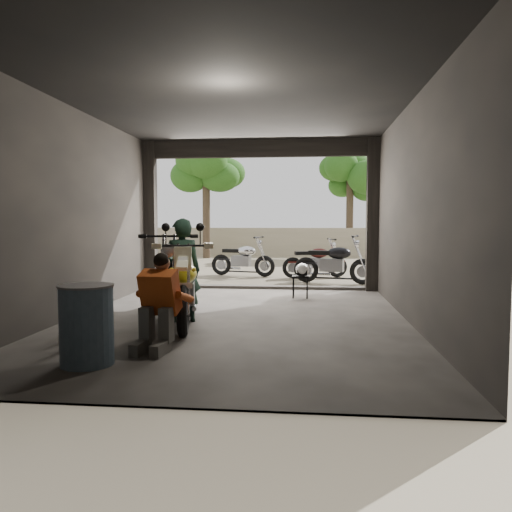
% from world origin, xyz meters
% --- Properties ---
extents(ground, '(80.00, 80.00, 0.00)m').
position_xyz_m(ground, '(0.00, 0.00, 0.00)').
color(ground, '#7A6D56').
rests_on(ground, ground).
extents(garage, '(7.00, 7.13, 3.20)m').
position_xyz_m(garage, '(0.00, 0.55, 1.28)').
color(garage, '#2D2B28').
rests_on(garage, ground).
extents(boundary_wall, '(18.00, 0.30, 1.20)m').
position_xyz_m(boundary_wall, '(0.00, 14.00, 0.60)').
color(boundary_wall, gray).
rests_on(boundary_wall, ground).
extents(tree_left, '(2.20, 2.20, 5.60)m').
position_xyz_m(tree_left, '(-3.00, 12.50, 3.99)').
color(tree_left, '#382B1E').
rests_on(tree_left, ground).
extents(tree_right, '(2.20, 2.20, 5.00)m').
position_xyz_m(tree_right, '(2.80, 14.00, 3.56)').
color(tree_right, '#382B1E').
rests_on(tree_right, ground).
extents(main_bike, '(1.07, 1.92, 1.21)m').
position_xyz_m(main_bike, '(-0.67, -0.42, 0.60)').
color(main_bike, white).
rests_on(main_bike, ground).
extents(left_bike, '(1.09, 2.01, 1.29)m').
position_xyz_m(left_bike, '(-1.06, 0.33, 0.65)').
color(left_bike, black).
rests_on(left_bike, ground).
extents(outside_bike_a, '(1.70, 1.03, 1.08)m').
position_xyz_m(outside_bike_a, '(-0.71, 6.08, 0.54)').
color(outside_bike_a, black).
rests_on(outside_bike_a, ground).
extents(outside_bike_b, '(1.63, 1.01, 1.03)m').
position_xyz_m(outside_bike_b, '(1.24, 5.86, 0.52)').
color(outside_bike_b, '#3D110E').
rests_on(outside_bike_b, ground).
extents(outside_bike_c, '(1.82, 1.10, 1.15)m').
position_xyz_m(outside_bike_c, '(1.67, 4.68, 0.58)').
color(outside_bike_c, black).
rests_on(outside_bike_c, ground).
extents(rider, '(0.64, 0.53, 1.52)m').
position_xyz_m(rider, '(-0.78, -0.20, 0.76)').
color(rider, black).
rests_on(rider, ground).
extents(mechanic, '(0.62, 0.79, 1.08)m').
position_xyz_m(mechanic, '(-0.67, -1.81, 0.54)').
color(mechanic, '#CB541B').
rests_on(mechanic, ground).
extents(stool, '(0.32, 0.32, 0.44)m').
position_xyz_m(stool, '(0.90, 2.28, 0.37)').
color(stool, black).
rests_on(stool, ground).
extents(helmet, '(0.26, 0.28, 0.24)m').
position_xyz_m(helmet, '(0.94, 2.26, 0.56)').
color(helmet, white).
rests_on(helmet, stool).
extents(oil_drum, '(0.63, 0.63, 0.83)m').
position_xyz_m(oil_drum, '(-1.20, -2.44, 0.41)').
color(oil_drum, '#40576B').
rests_on(oil_drum, ground).
extents(sign_post, '(0.74, 0.08, 2.23)m').
position_xyz_m(sign_post, '(2.76, 4.37, 1.49)').
color(sign_post, black).
rests_on(sign_post, ground).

